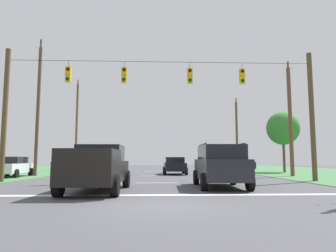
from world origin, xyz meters
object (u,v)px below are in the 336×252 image
at_px(suv_black, 220,165).
at_px(distant_car_oncoming, 234,164).
at_px(distant_car_crossing_white, 12,167).
at_px(utility_pole_far_right, 237,135).
at_px(tree_roadside_right, 283,128).
at_px(distant_car_far_parked, 175,165).
at_px(utility_pole_far_left, 77,124).
at_px(pickup_truck, 98,168).
at_px(utility_pole_mid_left, 38,106).
at_px(overhead_signal_span, 161,108).
at_px(utility_pole_mid_right, 290,119).

height_order(suv_black, distant_car_oncoming, suv_black).
xyz_separation_m(distant_car_crossing_white, utility_pole_far_right, (21.11, 14.71, 3.67)).
bearing_deg(tree_roadside_right, distant_car_far_parked, -163.91).
distance_m(suv_black, tree_roadside_right, 19.21).
bearing_deg(distant_car_oncoming, tree_roadside_right, -37.12).
distance_m(distant_car_oncoming, utility_pole_far_left, 19.90).
relative_size(distant_car_oncoming, utility_pole_far_right, 0.47).
relative_size(pickup_truck, utility_pole_mid_left, 0.48).
height_order(overhead_signal_span, distant_car_far_parked, overhead_signal_span).
distance_m(distant_car_crossing_white, utility_pole_mid_right, 21.85).
relative_size(distant_car_oncoming, utility_pole_mid_right, 0.47).
bearing_deg(utility_pole_mid_right, distant_car_far_parked, 157.94).
height_order(suv_black, distant_car_far_parked, suv_black).
bearing_deg(distant_car_far_parked, utility_pole_mid_left, -168.55).
relative_size(distant_car_far_parked, utility_pole_far_right, 0.47).
relative_size(utility_pole_far_left, tree_roadside_right, 1.85).
bearing_deg(distant_car_oncoming, distant_car_crossing_white, -152.31).
bearing_deg(utility_pole_mid_left, overhead_signal_span, -34.10).
bearing_deg(distant_car_oncoming, utility_pole_mid_left, -154.42).
bearing_deg(distant_car_oncoming, overhead_signal_span, -118.59).
height_order(overhead_signal_span, utility_pole_far_left, utility_pole_far_left).
relative_size(pickup_truck, distant_car_oncoming, 1.26).
height_order(overhead_signal_span, distant_car_crossing_white, overhead_signal_span).
height_order(pickup_truck, utility_pole_mid_right, utility_pole_mid_right).
relative_size(distant_car_crossing_white, tree_roadside_right, 0.70).
bearing_deg(overhead_signal_span, utility_pole_mid_left, 145.90).
height_order(distant_car_far_parked, utility_pole_far_left, utility_pole_far_left).
height_order(distant_car_crossing_white, utility_pole_far_right, utility_pole_far_right).
distance_m(suv_black, utility_pole_mid_left, 17.13).
bearing_deg(distant_car_crossing_white, pickup_truck, -51.61).
bearing_deg(utility_pole_mid_right, overhead_signal_span, -152.81).
bearing_deg(distant_car_crossing_white, utility_pole_mid_left, 51.18).
distance_m(distant_car_crossing_white, distant_car_oncoming, 22.09).
bearing_deg(suv_black, utility_pole_mid_left, 140.41).
bearing_deg(overhead_signal_span, utility_pole_far_right, 63.37).
xyz_separation_m(suv_black, tree_roadside_right, (9.95, 16.08, 3.41)).
xyz_separation_m(pickup_truck, distant_car_far_parked, (4.11, 14.36, -0.18)).
distance_m(pickup_truck, distant_car_far_parked, 14.94).
distance_m(distant_car_far_parked, utility_pole_far_left, 16.89).
bearing_deg(tree_roadside_right, overhead_signal_span, -136.04).
xyz_separation_m(overhead_signal_span, suv_black, (2.79, -3.79, -3.40)).
relative_size(suv_black, tree_roadside_right, 0.78).
distance_m(overhead_signal_span, distant_car_crossing_white, 12.82).
relative_size(distant_car_oncoming, utility_pole_mid_left, 0.38).
height_order(pickup_truck, utility_pole_mid_left, utility_pole_mid_left).
bearing_deg(utility_pole_far_right, utility_pole_mid_right, -88.36).
bearing_deg(utility_pole_far_left, utility_pole_mid_right, -35.73).
height_order(utility_pole_mid_left, tree_roadside_right, utility_pole_mid_left).
relative_size(overhead_signal_span, pickup_truck, 3.49).
bearing_deg(tree_roadside_right, distant_car_oncoming, 142.88).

